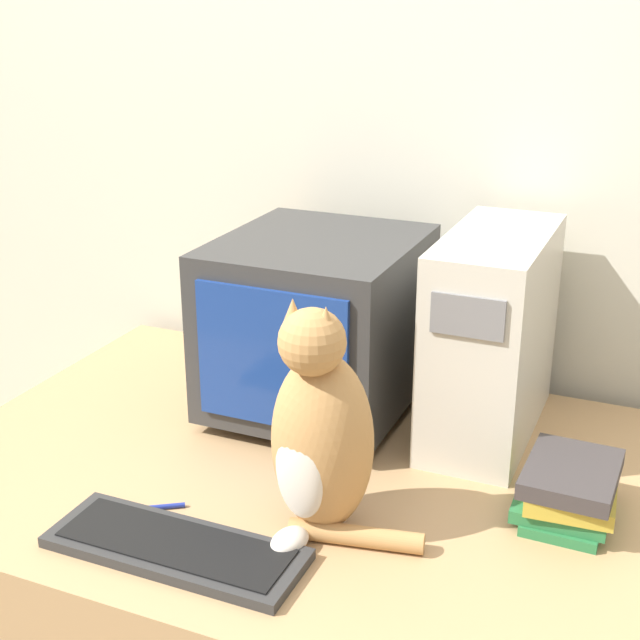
{
  "coord_description": "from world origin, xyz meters",
  "views": [
    {
      "loc": [
        0.64,
        -0.85,
        1.61
      ],
      "look_at": [
        0.05,
        0.51,
        1.04
      ],
      "focal_mm": 50.0,
      "sensor_mm": 36.0,
      "label": 1
    }
  ],
  "objects_px": {
    "crt_monitor": "(317,324)",
    "book_stack": "(569,490)",
    "pen": "(146,508)",
    "keyboard": "(176,547)",
    "computer_tower": "(491,336)",
    "cat": "(320,436)"
  },
  "relations": [
    {
      "from": "computer_tower",
      "to": "pen",
      "type": "height_order",
      "value": "computer_tower"
    },
    {
      "from": "book_stack",
      "to": "crt_monitor",
      "type": "bearing_deg",
      "value": 159.05
    },
    {
      "from": "crt_monitor",
      "to": "keyboard",
      "type": "relative_size",
      "value": 1.04
    },
    {
      "from": "keyboard",
      "to": "book_stack",
      "type": "xyz_separation_m",
      "value": [
        0.55,
        0.35,
        0.04
      ]
    },
    {
      "from": "cat",
      "to": "computer_tower",
      "type": "bearing_deg",
      "value": 81.58
    },
    {
      "from": "computer_tower",
      "to": "cat",
      "type": "xyz_separation_m",
      "value": [
        -0.17,
        -0.45,
        -0.03
      ]
    },
    {
      "from": "computer_tower",
      "to": "cat",
      "type": "relative_size",
      "value": 1.05
    },
    {
      "from": "keyboard",
      "to": "pen",
      "type": "distance_m",
      "value": 0.14
    },
    {
      "from": "computer_tower",
      "to": "crt_monitor",
      "type": "bearing_deg",
      "value": -172.54
    },
    {
      "from": "computer_tower",
      "to": "pen",
      "type": "bearing_deg",
      "value": -131.41
    },
    {
      "from": "keyboard",
      "to": "computer_tower",
      "type": "bearing_deg",
      "value": 60.0
    },
    {
      "from": "crt_monitor",
      "to": "book_stack",
      "type": "xyz_separation_m",
      "value": [
        0.55,
        -0.21,
        -0.14
      ]
    },
    {
      "from": "book_stack",
      "to": "cat",
      "type": "bearing_deg",
      "value": -152.35
    },
    {
      "from": "book_stack",
      "to": "keyboard",
      "type": "bearing_deg",
      "value": -147.64
    },
    {
      "from": "crt_monitor",
      "to": "pen",
      "type": "xyz_separation_m",
      "value": [
        -0.11,
        -0.48,
        -0.19
      ]
    },
    {
      "from": "crt_monitor",
      "to": "computer_tower",
      "type": "xyz_separation_m",
      "value": [
        0.35,
        0.05,
        0.01
      ]
    },
    {
      "from": "pen",
      "to": "keyboard",
      "type": "bearing_deg",
      "value": -37.09
    },
    {
      "from": "crt_monitor",
      "to": "pen",
      "type": "height_order",
      "value": "crt_monitor"
    },
    {
      "from": "crt_monitor",
      "to": "book_stack",
      "type": "height_order",
      "value": "crt_monitor"
    },
    {
      "from": "computer_tower",
      "to": "keyboard",
      "type": "height_order",
      "value": "computer_tower"
    },
    {
      "from": "keyboard",
      "to": "cat",
      "type": "bearing_deg",
      "value": 40.6
    },
    {
      "from": "crt_monitor",
      "to": "book_stack",
      "type": "bearing_deg",
      "value": -20.95
    }
  ]
}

